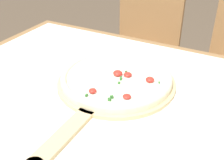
% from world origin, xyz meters
% --- Properties ---
extents(dining_table, '(1.30, 1.02, 0.73)m').
position_xyz_m(dining_table, '(0.00, 0.00, 0.64)').
color(dining_table, olive).
rests_on(dining_table, ground_plane).
extents(towel_cloth, '(1.22, 0.94, 0.00)m').
position_xyz_m(towel_cloth, '(0.00, 0.00, 0.74)').
color(towel_cloth, white).
rests_on(towel_cloth, dining_table).
extents(pizza_peel, '(0.38, 0.61, 0.01)m').
position_xyz_m(pizza_peel, '(-0.05, 0.09, 0.74)').
color(pizza_peel, '#D6B784').
rests_on(pizza_peel, towel_cloth).
extents(pizza, '(0.36, 0.36, 0.03)m').
position_xyz_m(pizza, '(-0.05, 0.12, 0.76)').
color(pizza, beige).
rests_on(pizza, pizza_peel).
extents(chair_left, '(0.41, 0.41, 0.88)m').
position_xyz_m(chair_left, '(-0.25, 0.87, 0.50)').
color(chair_left, '#A37547').
rests_on(chair_left, ground_plane).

